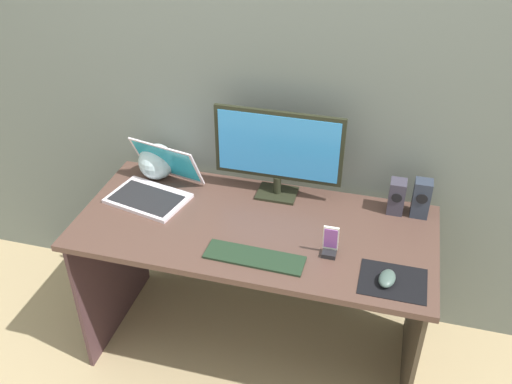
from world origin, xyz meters
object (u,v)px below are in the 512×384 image
(speaker_near_monitor, at_px, (397,197))
(mouse, at_px, (387,278))
(keyboard_external, at_px, (254,257))
(monitor, at_px, (278,150))
(laptop, at_px, (154,186))
(phone_in_dock, at_px, (330,245))
(fishbowl, at_px, (156,162))
(speaker_right, at_px, (421,198))

(speaker_near_monitor, xyz_separation_m, mouse, (0.00, -0.47, -0.06))
(keyboard_external, bearing_deg, monitor, 93.58)
(laptop, xyz_separation_m, phone_in_dock, (0.84, -0.22, 0.00))
(speaker_near_monitor, height_order, laptop, laptop)
(speaker_near_monitor, relative_size, mouse, 1.56)
(fishbowl, height_order, phone_in_dock, fishbowl)
(keyboard_external, bearing_deg, mouse, 0.85)
(mouse, distance_m, phone_in_dock, 0.26)
(fishbowl, distance_m, keyboard_external, 0.77)
(monitor, distance_m, fishbowl, 0.61)
(fishbowl, relative_size, mouse, 1.72)
(speaker_near_monitor, bearing_deg, phone_in_dock, -122.37)
(monitor, xyz_separation_m, mouse, (0.53, -0.46, -0.21))
(speaker_near_monitor, xyz_separation_m, fishbowl, (-1.12, -0.00, 0.00))
(phone_in_dock, bearing_deg, speaker_right, 47.55)
(monitor, xyz_separation_m, speaker_right, (0.63, 0.01, -0.15))
(fishbowl, bearing_deg, mouse, -22.71)
(monitor, xyz_separation_m, phone_in_dock, (0.30, -0.36, -0.19))
(monitor, bearing_deg, speaker_right, 0.57)
(speaker_right, height_order, fishbowl, speaker_right)
(keyboard_external, bearing_deg, speaker_near_monitor, 43.71)
(laptop, bearing_deg, speaker_right, 7.15)
(laptop, relative_size, keyboard_external, 1.02)
(monitor, bearing_deg, keyboard_external, -87.85)
(fishbowl, relative_size, phone_in_dock, 1.24)
(speaker_right, height_order, mouse, speaker_right)
(keyboard_external, relative_size, phone_in_dock, 2.84)
(speaker_right, xyz_separation_m, keyboard_external, (-0.61, -0.47, -0.08))
(speaker_near_monitor, distance_m, fishbowl, 1.12)
(speaker_right, distance_m, fishbowl, 1.22)
(speaker_near_monitor, bearing_deg, mouse, -89.95)
(mouse, xyz_separation_m, phone_in_dock, (-0.23, 0.11, 0.03))
(fishbowl, xyz_separation_m, phone_in_dock, (0.89, -0.36, -0.03))
(fishbowl, height_order, keyboard_external, fishbowl)
(keyboard_external, xyz_separation_m, mouse, (0.51, -0.01, 0.02))
(monitor, distance_m, keyboard_external, 0.51)
(keyboard_external, height_order, phone_in_dock, phone_in_dock)
(speaker_right, xyz_separation_m, fishbowl, (-1.22, -0.00, -0.01))
(fishbowl, bearing_deg, keyboard_external, -37.33)
(laptop, distance_m, phone_in_dock, 0.87)
(mouse, bearing_deg, phone_in_dock, 164.46)
(mouse, bearing_deg, monitor, 147.76)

